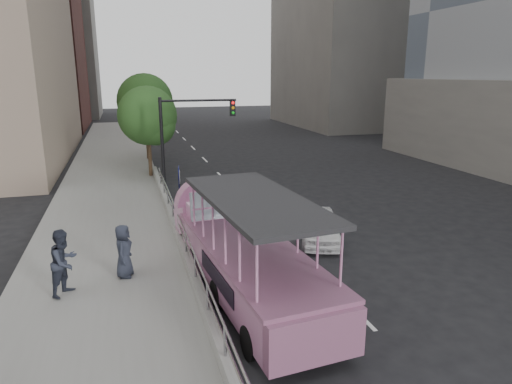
{
  "coord_description": "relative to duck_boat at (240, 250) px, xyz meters",
  "views": [
    {
      "loc": [
        -4.84,
        -12.22,
        6.37
      ],
      "look_at": [
        -0.52,
        2.65,
        2.36
      ],
      "focal_mm": 32.0,
      "sensor_mm": 36.0,
      "label": 1
    }
  ],
  "objects": [
    {
      "name": "street_tree_far",
      "position": [
        -1.42,
        21.52,
        3.13
      ],
      "size": [
        3.97,
        3.97,
        6.45
      ],
      "color": "#322416",
      "rests_on": "ground"
    },
    {
      "name": "street_tree_near",
      "position": [
        -1.62,
        15.52,
        2.64
      ],
      "size": [
        3.52,
        3.52,
        5.72
      ],
      "color": "#322416",
      "rests_on": "ground"
    },
    {
      "name": "guardrail",
      "position": [
        -1.44,
        1.6,
        -0.03
      ],
      "size": [
        0.07,
        22.0,
        0.71
      ],
      "color": "#A1A1A5",
      "rests_on": "kerb_wall"
    },
    {
      "name": "duck_boat",
      "position": [
        0.0,
        0.0,
        0.0
      ],
      "size": [
        3.16,
        9.7,
        3.16
      ],
      "color": "black",
      "rests_on": "ground"
    },
    {
      "name": "pedestrian_far",
      "position": [
        -3.41,
        1.01,
        -0.04
      ],
      "size": [
        0.71,
        0.92,
        1.67
      ],
      "primitive_type": "imported",
      "rotation": [
        0.0,
        0.0,
        1.33
      ],
      "color": "#272B39",
      "rests_on": "sidewalk"
    },
    {
      "name": "car",
      "position": [
        3.99,
        2.93,
        -0.55
      ],
      "size": [
        2.68,
        3.94,
        1.25
      ],
      "primitive_type": "imported",
      "rotation": [
        0.0,
        0.0,
        -0.37
      ],
      "color": "white",
      "rests_on": "ground"
    },
    {
      "name": "parking_sign",
      "position": [
        -1.07,
        6.08,
        0.5
      ],
      "size": [
        0.12,
        0.59,
        2.65
      ],
      "color": "black",
      "rests_on": "ground"
    },
    {
      "name": "pedestrian_mid",
      "position": [
        -5.01,
        0.27,
        0.09
      ],
      "size": [
        1.13,
        1.18,
        1.92
      ],
      "primitive_type": "imported",
      "rotation": [
        0.0,
        0.0,
        0.98
      ],
      "color": "#272B39",
      "rests_on": "sidewalk"
    },
    {
      "name": "kerb_wall",
      "position": [
        -1.44,
        1.6,
        -0.69
      ],
      "size": [
        0.24,
        30.0,
        0.36
      ],
      "primitive_type": "cube",
      "color": "#A7A8A2",
      "rests_on": "sidewalk"
    },
    {
      "name": "sidewalk",
      "position": [
        -4.07,
        9.6,
        -1.02
      ],
      "size": [
        5.5,
        80.0,
        0.3
      ],
      "primitive_type": "cube",
      "color": "gray",
      "rests_on": "ground"
    },
    {
      "name": "traffic_signal",
      "position": [
        -0.02,
        12.09,
        2.32
      ],
      "size": [
        4.2,
        0.32,
        5.2
      ],
      "color": "black",
      "rests_on": "ground"
    },
    {
      "name": "ground",
      "position": [
        1.68,
        -0.4,
        -1.17
      ],
      "size": [
        160.0,
        160.0,
        0.0
      ],
      "primitive_type": "plane",
      "color": "black"
    },
    {
      "name": "midrise_stone_b",
      "position": [
        -14.32,
        63.6,
        8.83
      ],
      "size": [
        16.0,
        14.0,
        20.0
      ],
      "primitive_type": "cube",
      "color": "gray",
      "rests_on": "ground"
    }
  ]
}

